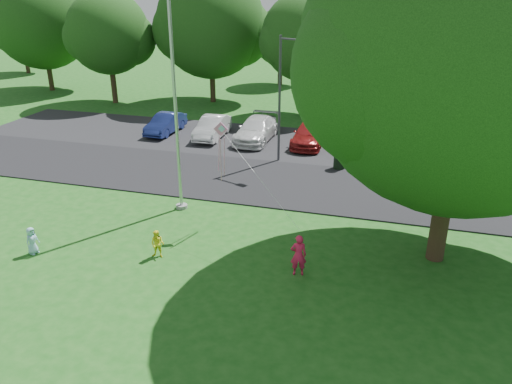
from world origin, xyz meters
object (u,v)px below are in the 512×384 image
(trash_can, at_px, (339,160))
(woman, at_px, (298,255))
(child_blue, at_px, (32,241))
(big_tree, at_px, (464,60))
(kite, at_px, (223,142))
(flagpole, at_px, (176,115))
(street_lamp, at_px, (284,89))
(child_yellow, at_px, (158,244))

(trash_can, xyz_separation_m, woman, (-0.03, -10.74, 0.22))
(trash_can, xyz_separation_m, child_blue, (-9.62, -12.01, 0.00))
(big_tree, height_order, kite, big_tree)
(trash_can, bearing_deg, child_blue, -128.67)
(big_tree, height_order, child_blue, big_tree)
(flagpole, bearing_deg, child_blue, -124.82)
(street_lamp, height_order, big_tree, big_tree)
(child_blue, bearing_deg, child_yellow, -67.37)
(child_yellow, relative_size, child_blue, 1.01)
(child_yellow, bearing_deg, street_lamp, 75.91)
(woman, distance_m, child_yellow, 5.09)
(child_blue, height_order, kite, kite)
(flagpole, height_order, kite, flagpole)
(woman, bearing_deg, big_tree, -167.89)
(kite, bearing_deg, child_yellow, -121.86)
(trash_can, xyz_separation_m, big_tree, (4.42, -8.41, 6.48))
(trash_can, bearing_deg, kite, -114.52)
(trash_can, distance_m, big_tree, 11.50)
(woman, bearing_deg, child_blue, -8.03)
(flagpole, height_order, trash_can, flagpole)
(child_yellow, bearing_deg, big_tree, 10.99)
(woman, bearing_deg, flagpole, -48.55)
(street_lamp, height_order, trash_can, street_lamp)
(trash_can, relative_size, kite, 0.26)
(street_lamp, xyz_separation_m, big_tree, (7.57, -8.69, 2.96))
(child_blue, bearing_deg, kite, -45.98)
(trash_can, distance_m, kite, 9.27)
(woman, height_order, kite, kite)
(street_lamp, bearing_deg, big_tree, -28.68)
(street_lamp, xyz_separation_m, child_yellow, (-1.96, -11.28, -3.51))
(kite, bearing_deg, child_blue, -151.81)
(flagpole, xyz_separation_m, big_tree, (10.45, -1.55, 2.84))
(flagpole, bearing_deg, street_lamp, 68.05)
(big_tree, distance_m, child_blue, 15.88)
(street_lamp, bearing_deg, woman, -53.92)
(child_yellow, relative_size, kite, 0.27)
(street_lamp, height_order, woman, street_lamp)
(flagpole, xyz_separation_m, kite, (2.39, -1.11, -0.60))
(woman, height_order, child_yellow, woman)
(trash_can, distance_m, child_blue, 15.39)
(trash_can, bearing_deg, woman, -90.15)
(street_lamp, distance_m, kite, 8.28)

